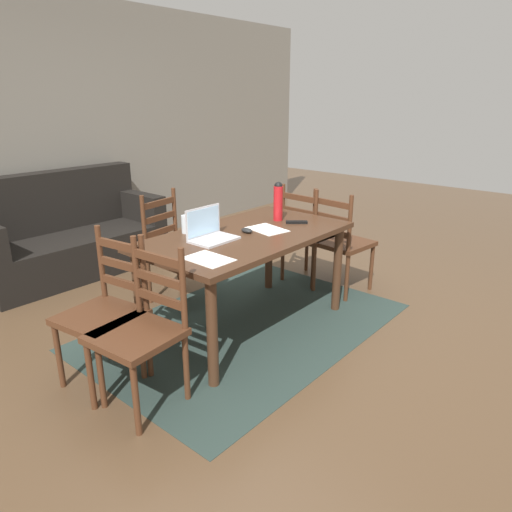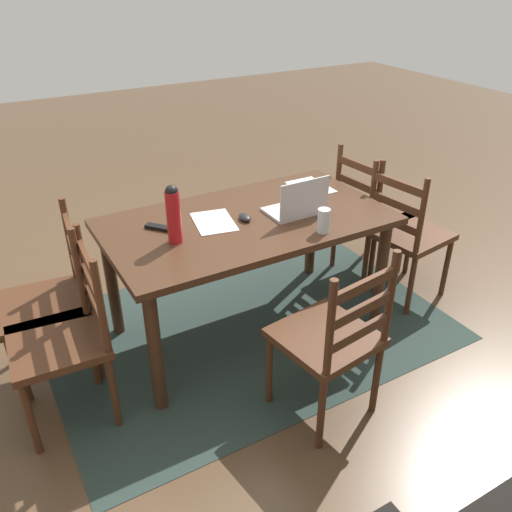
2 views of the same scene
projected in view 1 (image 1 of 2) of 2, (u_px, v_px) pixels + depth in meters
ground_plane at (247, 326)px, 3.68m from camera, size 14.00×14.00×0.00m
area_rug at (247, 326)px, 3.68m from camera, size 2.39×1.64×0.01m
wall_back at (55, 133)px, 4.88m from camera, size 8.00×0.12×2.70m
dining_table at (246, 246)px, 3.46m from camera, size 1.60×0.89×0.76m
chair_left_far at (106, 313)px, 2.86m from camera, size 0.50×0.50×0.95m
chair_left_near at (141, 331)px, 2.64m from camera, size 0.48×0.48×0.95m
chair_far_head at (175, 249)px, 4.03m from camera, size 0.50×0.50×0.95m
chair_right_far at (309, 236)px, 4.42m from camera, size 0.46×0.46×0.95m
chair_right_near at (341, 243)px, 4.20m from camera, size 0.48×0.48×0.95m
couch at (68, 238)px, 4.73m from camera, size 1.80×0.80×1.00m
laptop at (209, 232)px, 3.27m from camera, size 0.32×0.22×0.23m
water_bottle at (278, 201)px, 3.74m from camera, size 0.07×0.07×0.31m
drinking_glass at (186, 224)px, 3.42m from camera, size 0.07×0.07×0.13m
computer_mouse at (247, 230)px, 3.44m from camera, size 0.07×0.10×0.03m
tv_remote at (297, 222)px, 3.70m from camera, size 0.14×0.16×0.02m
paper_stack_left at (209, 259)px, 2.89m from camera, size 0.21×0.30×0.00m
paper_stack_right at (267, 229)px, 3.53m from camera, size 0.26×0.33×0.00m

